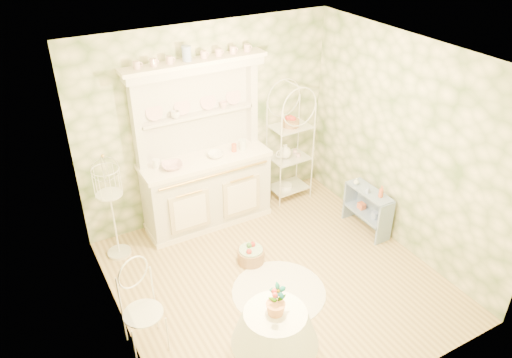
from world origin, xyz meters
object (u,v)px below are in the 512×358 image
kitchen_dresser (205,149)px  side_shelf (367,211)px  cafe_chair (144,318)px  floor_basket (251,255)px  bakers_rack (290,140)px  round_table (275,339)px  birdcage_stand (112,208)px

kitchen_dresser → side_shelf: 2.35m
cafe_chair → floor_basket: bearing=2.3°
bakers_rack → round_table: bearing=-127.3°
bakers_rack → cafe_chair: 3.38m
kitchen_dresser → bakers_rack: 1.36m
floor_basket → cafe_chair: bearing=-157.6°
side_shelf → round_table: round_table is taller
side_shelf → floor_basket: side_shelf is taller
cafe_chair → birdcage_stand: (0.16, 1.61, 0.33)m
side_shelf → birdcage_stand: 3.35m
kitchen_dresser → cafe_chair: kitchen_dresser is taller
bakers_rack → side_shelf: 1.49m
kitchen_dresser → round_table: (-0.47, -2.59, -0.77)m
kitchen_dresser → birdcage_stand: (-1.32, -0.11, -0.44)m
side_shelf → round_table: bearing=-154.8°
side_shelf → round_table: size_ratio=0.93×
bakers_rack → round_table: size_ratio=2.52×
bakers_rack → cafe_chair: size_ratio=2.49×
bakers_rack → round_table: bakers_rack is taller
kitchen_dresser → floor_basket: kitchen_dresser is taller
floor_basket → round_table: bearing=-110.6°
round_table → birdcage_stand: 2.63m
round_table → cafe_chair: size_ratio=0.99×
bakers_rack → side_shelf: bearing=-72.2°
birdcage_stand → side_shelf: bearing=-19.7°
round_table → birdcage_stand: bearing=108.8°
side_shelf → birdcage_stand: (-3.13, 1.12, 0.41)m
kitchen_dresser → bakers_rack: size_ratio=1.22×
bakers_rack → side_shelf: (0.46, -1.26, -0.64)m
bakers_rack → birdcage_stand: (-2.67, -0.14, -0.24)m
cafe_chair → side_shelf: bearing=-11.6°
kitchen_dresser → floor_basket: 1.51m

